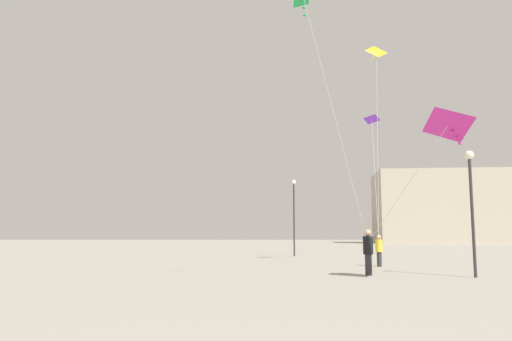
{
  "coord_description": "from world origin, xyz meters",
  "views": [
    {
      "loc": [
        0.43,
        -4.1,
        1.65
      ],
      "look_at": [
        0.0,
        16.84,
        4.31
      ],
      "focal_mm": 35.37,
      "sensor_mm": 36.0,
      "label": 1
    }
  ],
  "objects": [
    {
      "name": "person_in_black",
      "position": [
        4.57,
        16.72,
        1.01
      ],
      "size": [
        0.4,
        0.4,
        1.85
      ],
      "rotation": [
        0.0,
        0.0,
        2.77
      ],
      "color": "#2D2D33",
      "rests_on": "ground_plane"
    },
    {
      "name": "person_in_yellow",
      "position": [
        6.25,
        22.33,
        0.89
      ],
      "size": [
        0.35,
        0.35,
        1.63
      ],
      "rotation": [
        0.0,
        0.0,
        0.12
      ],
      "color": "#2D2D33",
      "rests_on": "ground_plane"
    },
    {
      "name": "kite_magenta_delta",
      "position": [
        6.74,
        13.14,
        5.38
      ],
      "size": [
        2.94,
        4.59,
        4.56
      ],
      "color": "#D12899"
    },
    {
      "name": "kite_amber_delta",
      "position": [
        6.84,
        24.13,
        11.87
      ],
      "size": [
        1.2,
        2.21,
        11.22
      ],
      "color": "yellow"
    },
    {
      "name": "kite_violet_delta",
      "position": [
        8.18,
        32.17,
        9.8
      ],
      "size": [
        2.63,
        10.69,
        9.04
      ],
      "color": "purple"
    },
    {
      "name": "building_left_hall",
      "position": [
        35.0,
        91.78,
        6.68
      ],
      "size": [
        28.12,
        16.1,
        13.36
      ],
      "color": "#B2A893",
      "rests_on": "ground_plane"
    },
    {
      "name": "lamppost_east",
      "position": [
        8.48,
        15.79,
        3.32
      ],
      "size": [
        0.36,
        0.36,
        4.95
      ],
      "color": "#2D2D30",
      "rests_on": "ground_plane"
    },
    {
      "name": "lamppost_west",
      "position": [
        2.55,
        34.58,
        3.82
      ],
      "size": [
        0.36,
        0.36,
        5.83
      ],
      "color": "#2D2D30",
      "rests_on": "ground_plane"
    }
  ]
}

